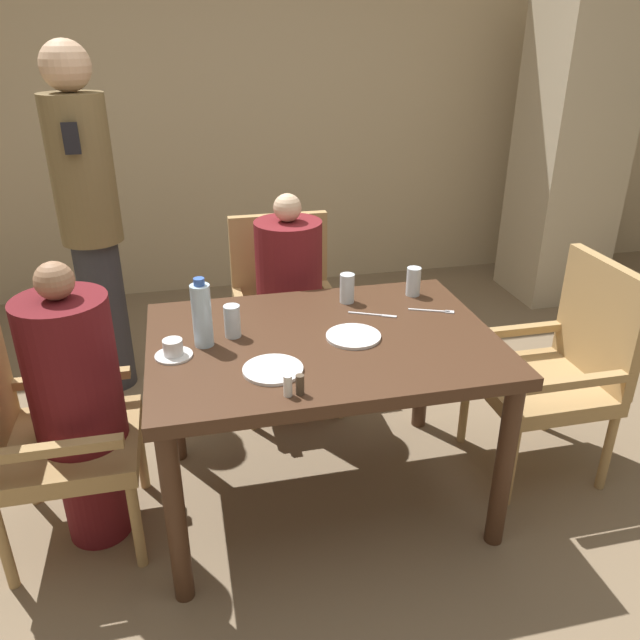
% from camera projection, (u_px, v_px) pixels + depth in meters
% --- Properties ---
extents(ground_plane, '(16.00, 16.00, 0.00)m').
position_uv_depth(ground_plane, '(322.00, 494.00, 2.68)').
color(ground_plane, '#7A664C').
extents(wall_back, '(8.00, 0.06, 2.80)m').
position_uv_depth(wall_back, '(240.00, 94.00, 4.31)').
color(wall_back, tan).
rests_on(wall_back, ground_plane).
extents(pillar_stone, '(0.58, 0.58, 2.70)m').
position_uv_depth(pillar_stone, '(577.00, 105.00, 4.18)').
color(pillar_stone, '#BCAD8E').
rests_on(pillar_stone, ground_plane).
extents(dining_table, '(1.30, 0.93, 0.76)m').
position_uv_depth(dining_table, '(323.00, 359.00, 2.40)').
color(dining_table, '#422819').
rests_on(dining_table, ground_plane).
extents(chair_left_side, '(0.51, 0.51, 0.96)m').
position_uv_depth(chair_left_side, '(39.00, 427.00, 2.25)').
color(chair_left_side, '#A88451').
rests_on(chair_left_side, ground_plane).
extents(diner_in_left_chair, '(0.32, 0.32, 1.13)m').
position_uv_depth(diner_in_left_chair, '(79.00, 406.00, 2.25)').
color(diner_in_left_chair, '#5B1419').
rests_on(diner_in_left_chair, ground_plane).
extents(chair_far_side, '(0.51, 0.51, 0.96)m').
position_uv_depth(chair_far_side, '(285.00, 306.00, 3.23)').
color(chair_far_side, '#A88451').
rests_on(chair_far_side, ground_plane).
extents(diner_in_far_chair, '(0.32, 0.32, 1.14)m').
position_uv_depth(diner_in_far_chair, '(290.00, 305.00, 3.07)').
color(diner_in_far_chair, maroon).
rests_on(diner_in_far_chair, ground_plane).
extents(chair_right_side, '(0.51, 0.51, 0.96)m').
position_uv_depth(chair_right_side, '(561.00, 363.00, 2.68)').
color(chair_right_side, '#A88451').
rests_on(chair_right_side, ground_plane).
extents(standing_host, '(0.30, 0.34, 1.78)m').
position_uv_depth(standing_host, '(90.00, 218.00, 3.12)').
color(standing_host, '#2D2D33').
rests_on(standing_host, ground_plane).
extents(plate_main_left, '(0.21, 0.21, 0.01)m').
position_uv_depth(plate_main_left, '(353.00, 336.00, 2.35)').
color(plate_main_left, white).
rests_on(plate_main_left, dining_table).
extents(plate_main_right, '(0.21, 0.21, 0.01)m').
position_uv_depth(plate_main_right, '(273.00, 370.00, 2.12)').
color(plate_main_right, white).
rests_on(plate_main_right, dining_table).
extents(teacup_with_saucer, '(0.13, 0.13, 0.07)m').
position_uv_depth(teacup_with_saucer, '(173.00, 350.00, 2.21)').
color(teacup_with_saucer, white).
rests_on(teacup_with_saucer, dining_table).
extents(water_bottle, '(0.07, 0.07, 0.26)m').
position_uv_depth(water_bottle, '(202.00, 315.00, 2.25)').
color(water_bottle, silver).
rests_on(water_bottle, dining_table).
extents(glass_tall_near, '(0.06, 0.06, 0.13)m').
position_uv_depth(glass_tall_near, '(232.00, 321.00, 2.34)').
color(glass_tall_near, silver).
rests_on(glass_tall_near, dining_table).
extents(glass_tall_mid, '(0.06, 0.06, 0.13)m').
position_uv_depth(glass_tall_mid, '(413.00, 281.00, 2.70)').
color(glass_tall_mid, silver).
rests_on(glass_tall_mid, dining_table).
extents(glass_tall_far, '(0.06, 0.06, 0.13)m').
position_uv_depth(glass_tall_far, '(347.00, 288.00, 2.63)').
color(glass_tall_far, silver).
rests_on(glass_tall_far, dining_table).
extents(salt_shaker, '(0.03, 0.03, 0.07)m').
position_uv_depth(salt_shaker, '(288.00, 386.00, 1.97)').
color(salt_shaker, white).
rests_on(salt_shaker, dining_table).
extents(pepper_shaker, '(0.03, 0.03, 0.07)m').
position_uv_depth(pepper_shaker, '(300.00, 385.00, 1.98)').
color(pepper_shaker, '#4C3D2D').
rests_on(pepper_shaker, dining_table).
extents(fork_beside_plate, '(0.18, 0.09, 0.00)m').
position_uv_depth(fork_beside_plate, '(436.00, 311.00, 2.57)').
color(fork_beside_plate, silver).
rests_on(fork_beside_plate, dining_table).
extents(knife_beside_plate, '(0.18, 0.10, 0.00)m').
position_uv_depth(knife_beside_plate, '(375.00, 315.00, 2.54)').
color(knife_beside_plate, silver).
rests_on(knife_beside_plate, dining_table).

